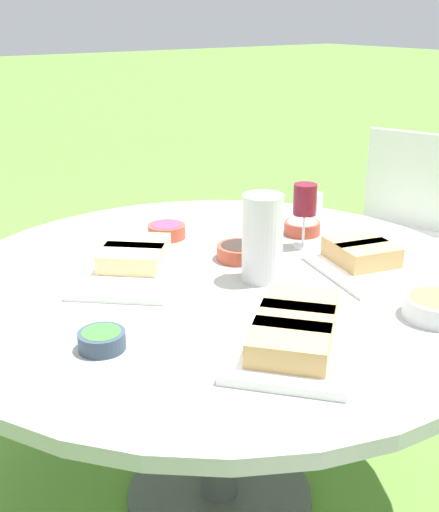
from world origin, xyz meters
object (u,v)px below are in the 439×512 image
object	(u,v)px
dining_table	(220,309)
chair_far_back	(401,221)
wine_glass	(305,202)
water_pitcher	(262,238)

from	to	relation	value
dining_table	chair_far_back	bearing A→B (deg)	-71.20
dining_table	wine_glass	distance (m)	0.41
chair_far_back	water_pitcher	bearing A→B (deg)	113.05
chair_far_back	wine_glass	size ratio (longest dim) A/B	4.65
dining_table	wine_glass	world-z (taller)	wine_glass
dining_table	water_pitcher	world-z (taller)	water_pitcher
water_pitcher	wine_glass	distance (m)	0.28
dining_table	chair_far_back	xyz separation A→B (m)	(0.43, -1.27, -0.10)
dining_table	wine_glass	size ratio (longest dim) A/B	7.69
wine_glass	chair_far_back	bearing A→B (deg)	-67.64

